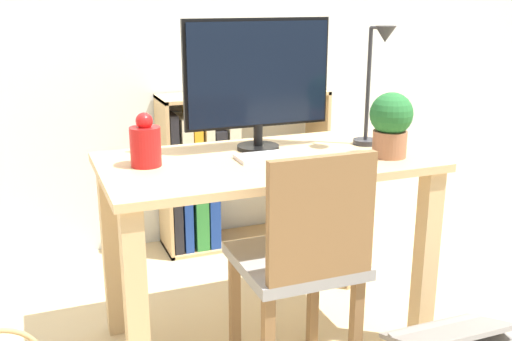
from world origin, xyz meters
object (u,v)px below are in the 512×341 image
(desk_lamp, at_px, (376,74))
(bookshelf, at_px, (214,172))
(monitor, at_px, (258,77))
(chair, at_px, (302,259))
(potted_plant, at_px, (391,122))
(vase, at_px, (145,144))
(keyboard, at_px, (277,156))

(desk_lamp, xyz_separation_m, bookshelf, (-0.36, 0.99, -0.63))
(monitor, relative_size, chair, 0.67)
(potted_plant, relative_size, bookshelf, 0.27)
(chair, relative_size, bookshelf, 0.96)
(vase, relative_size, desk_lamp, 0.41)
(desk_lamp, bearing_deg, vase, 176.55)
(monitor, relative_size, keyboard, 1.92)
(monitor, height_order, desk_lamp, monitor)
(desk_lamp, distance_m, potted_plant, 0.22)
(monitor, bearing_deg, potted_plant, -34.44)
(monitor, distance_m, bookshelf, 1.06)
(desk_lamp, bearing_deg, bookshelf, 109.88)
(vase, bearing_deg, desk_lamp, -3.45)
(keyboard, xyz_separation_m, chair, (-0.04, -0.32, -0.28))
(keyboard, xyz_separation_m, bookshelf, (0.06, 1.00, -0.34))
(vase, xyz_separation_m, potted_plant, (0.87, -0.20, 0.05))
(monitor, xyz_separation_m, keyboard, (0.02, -0.15, -0.28))
(monitor, xyz_separation_m, potted_plant, (0.42, -0.29, -0.15))
(potted_plant, bearing_deg, bookshelf, 106.44)
(vase, distance_m, desk_lamp, 0.92)
(bookshelf, bearing_deg, chair, -94.64)
(vase, relative_size, chair, 0.22)
(desk_lamp, distance_m, chair, 0.80)
(monitor, bearing_deg, chair, -93.25)
(monitor, bearing_deg, keyboard, -83.54)
(keyboard, bearing_deg, bookshelf, 86.36)
(vase, relative_size, potted_plant, 0.79)
(potted_plant, height_order, chair, potted_plant)
(keyboard, height_order, desk_lamp, desk_lamp)
(keyboard, bearing_deg, monitor, 96.46)
(chair, bearing_deg, desk_lamp, 36.63)
(desk_lamp, distance_m, bookshelf, 1.22)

